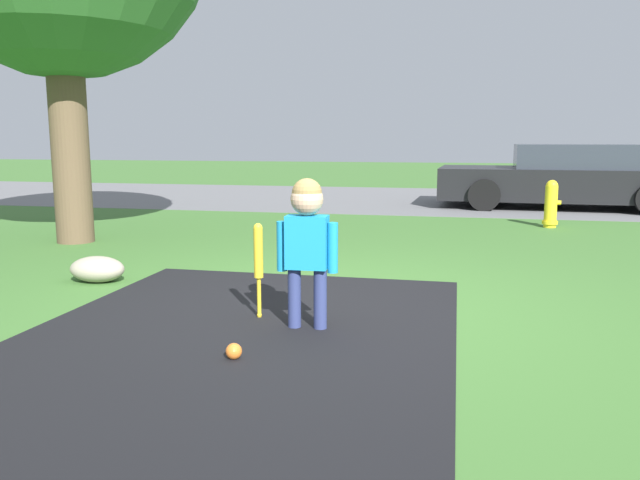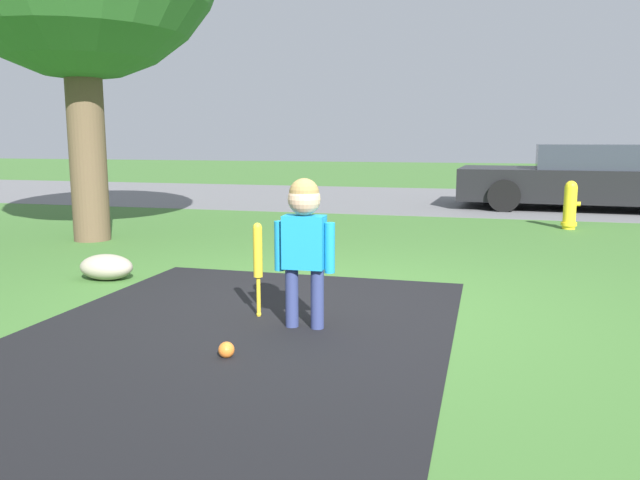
% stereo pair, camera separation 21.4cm
% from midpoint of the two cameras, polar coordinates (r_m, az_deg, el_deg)
% --- Properties ---
extents(ground_plane, '(60.00, 60.00, 0.00)m').
position_cam_midpoint_polar(ground_plane, '(4.83, 1.51, -5.98)').
color(ground_plane, '#3D6B2D').
extents(driveway_strip, '(2.81, 7.00, 0.01)m').
position_cam_midpoint_polar(driveway_strip, '(2.81, -19.54, -18.02)').
color(driveway_strip, black).
rests_on(driveway_strip, ground).
extents(street_strip, '(40.00, 6.00, 0.01)m').
position_cam_midpoint_polar(street_strip, '(13.46, 10.41, 3.68)').
color(street_strip, slate).
rests_on(street_strip, ground).
extents(child, '(0.41, 0.22, 1.01)m').
position_cam_midpoint_polar(child, '(4.12, 0.03, 0.73)').
color(child, navy).
rests_on(child, ground).
extents(baseball_bat, '(0.07, 0.07, 0.68)m').
position_cam_midpoint_polar(baseball_bat, '(4.44, -4.33, -1.50)').
color(baseball_bat, yellow).
rests_on(baseball_bat, ground).
extents(sports_ball, '(0.10, 0.10, 0.10)m').
position_cam_midpoint_polar(sports_ball, '(3.73, -6.91, -9.95)').
color(sports_ball, orange).
rests_on(sports_ball, ground).
extents(fire_hydrant, '(0.25, 0.22, 0.69)m').
position_cam_midpoint_polar(fire_hydrant, '(9.56, 22.49, 2.93)').
color(fire_hydrant, yellow).
rests_on(fire_hydrant, ground).
extents(parked_car, '(4.48, 2.21, 1.17)m').
position_cam_midpoint_polar(parked_car, '(12.44, 23.68, 5.18)').
color(parked_car, black).
rests_on(parked_car, ground).
extents(edging_rock, '(0.50, 0.35, 0.23)m').
position_cam_midpoint_polar(edging_rock, '(5.96, -17.99, -2.37)').
color(edging_rock, '#9E937F').
rests_on(edging_rock, ground).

